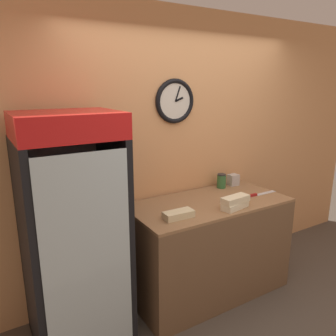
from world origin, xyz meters
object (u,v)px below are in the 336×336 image
(sandwich_stack_middle, at_px, (235,199))
(sandwich_flat_left, at_px, (178,214))
(chefs_knife, at_px, (258,194))
(napkin_dispenser, at_px, (233,180))
(beverage_cooler, at_px, (71,221))
(sandwich_stack_bottom, at_px, (235,205))
(condiment_jar, at_px, (221,181))

(sandwich_stack_middle, relative_size, sandwich_flat_left, 1.09)
(sandwich_stack_middle, relative_size, chefs_knife, 0.79)
(napkin_dispenser, bearing_deg, chefs_knife, -90.94)
(sandwich_flat_left, distance_m, chefs_knife, 0.99)
(beverage_cooler, height_order, sandwich_flat_left, beverage_cooler)
(beverage_cooler, bearing_deg, sandwich_stack_bottom, -13.82)
(beverage_cooler, xyz_separation_m, condiment_jar, (1.64, 0.20, 0.01))
(sandwich_stack_middle, xyz_separation_m, chefs_knife, (0.45, 0.15, -0.08))
(sandwich_stack_bottom, distance_m, sandwich_flat_left, 0.55)
(condiment_jar, bearing_deg, beverage_cooler, -173.18)
(beverage_cooler, bearing_deg, napkin_dispenser, 6.34)
(beverage_cooler, relative_size, chefs_knife, 5.10)
(beverage_cooler, relative_size, sandwich_stack_middle, 6.47)
(sandwich_flat_left, bearing_deg, chefs_knife, 4.21)
(napkin_dispenser, bearing_deg, sandwich_stack_middle, -130.45)
(sandwich_stack_middle, bearing_deg, chefs_knife, 19.06)
(sandwich_stack_bottom, height_order, sandwich_flat_left, sandwich_flat_left)
(chefs_knife, bearing_deg, sandwich_stack_middle, -160.94)
(napkin_dispenser, bearing_deg, beverage_cooler, -173.66)
(chefs_knife, bearing_deg, sandwich_flat_left, -175.79)
(sandwich_flat_left, height_order, napkin_dispenser, napkin_dispenser)
(beverage_cooler, distance_m, sandwich_stack_bottom, 1.39)
(chefs_knife, bearing_deg, napkin_dispenser, 89.06)
(sandwich_stack_bottom, bearing_deg, chefs_knife, 19.06)
(sandwich_stack_bottom, height_order, chefs_knife, sandwich_stack_bottom)
(sandwich_flat_left, height_order, chefs_knife, sandwich_flat_left)
(sandwich_flat_left, bearing_deg, beverage_cooler, 162.79)
(beverage_cooler, bearing_deg, condiment_jar, 6.82)
(condiment_jar, relative_size, napkin_dispenser, 1.26)
(napkin_dispenser, bearing_deg, condiment_jar, -178.35)
(sandwich_stack_middle, bearing_deg, napkin_dispenser, 49.55)
(chefs_knife, relative_size, condiment_jar, 2.37)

